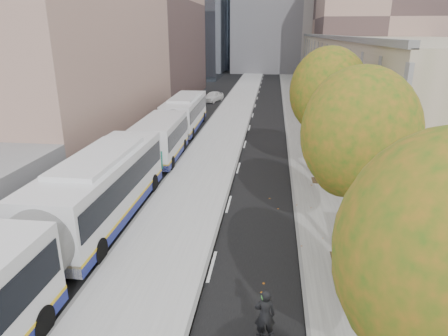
% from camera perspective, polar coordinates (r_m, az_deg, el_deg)
% --- Properties ---
extents(bus_platform, '(4.25, 150.00, 0.15)m').
position_cam_1_polar(bus_platform, '(37.63, 0.14, 5.63)').
color(bus_platform, '#B0B0B0').
rests_on(bus_platform, ground).
extents(sidewalk, '(4.75, 150.00, 0.08)m').
position_cam_1_polar(sidewalk, '(37.57, 12.40, 5.11)').
color(sidewalk, gray).
rests_on(sidewalk, ground).
extents(building_tan, '(18.00, 92.00, 8.00)m').
position_cam_1_polar(building_tan, '(67.24, 20.46, 13.74)').
color(building_tan, tan).
rests_on(building_tan, ground).
extents(building_far_block, '(30.00, 18.00, 30.00)m').
position_cam_1_polar(building_far_block, '(97.73, 11.01, 22.26)').
color(building_far_block, gray).
rests_on(building_far_block, ground).
extents(bus_shelter, '(1.90, 4.40, 2.53)m').
position_cam_1_polar(bus_shelter, '(14.89, 27.03, -9.29)').
color(bus_shelter, '#383A3F').
rests_on(bus_shelter, sidewalk).
extents(tree_c, '(4.20, 4.20, 7.28)m').
position_cam_1_polar(tree_c, '(15.11, 18.80, 4.67)').
color(tree_c, '#2F2014').
rests_on(tree_c, sidewalk).
extents(tree_d, '(4.40, 4.40, 7.60)m').
position_cam_1_polar(tree_d, '(23.80, 14.71, 10.47)').
color(tree_d, '#2F2014').
rests_on(tree_d, sidewalk).
extents(bus_near, '(2.85, 19.09, 3.18)m').
position_cam_1_polar(bus_near, '(16.27, -22.88, -8.07)').
color(bus_near, silver).
rests_on(bus_near, ground).
extents(bus_far, '(3.16, 17.84, 2.96)m').
position_cam_1_polar(bus_far, '(33.59, -6.82, 6.58)').
color(bus_far, silver).
rests_on(bus_far, ground).
extents(cyclist, '(0.65, 1.64, 2.04)m').
position_cam_1_polar(cyclist, '(12.19, 5.77, -21.89)').
color(cyclist, black).
rests_on(cyclist, ground).
extents(distant_car, '(2.73, 4.20, 1.33)m').
position_cam_1_polar(distant_car, '(53.14, -1.59, 10.18)').
color(distant_car, silver).
rests_on(distant_car, ground).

